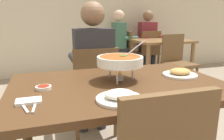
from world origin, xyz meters
The scene contains 17 objects.
cafe_rear_partition centered at (0.00, 3.32, 1.50)m, with size 10.00×0.10×3.00m, color beige.
dining_table_main centered at (0.00, 0.00, 0.66)m, with size 1.34×0.89×0.76m.
chair_diner_main centered at (0.00, 0.73, 0.51)m, with size 0.44×0.44×0.90m.
diner_main centered at (0.00, 0.76, 0.75)m, with size 0.40×0.45×1.31m.
curry_bowl centered at (0.03, 0.06, 0.89)m, with size 0.33×0.30×0.26m.
rice_plate centered at (-0.10, -0.28, 0.78)m, with size 0.24×0.24×0.06m.
appetizer_plate centered at (0.47, 0.03, 0.78)m, with size 0.24×0.24×0.06m.
sauce_dish centered at (-0.46, 0.01, 0.77)m, with size 0.09×0.09×0.02m.
napkin_folded centered at (-0.53, -0.18, 0.77)m, with size 0.12×0.08×0.02m, color white.
fork_utensil centered at (-0.55, -0.23, 0.77)m, with size 0.01×0.17×0.01m, color silver.
spoon_utensil centered at (-0.50, -0.23, 0.77)m, with size 0.01×0.17×0.01m, color silver.
dining_table_far centered at (1.66, 2.34, 0.63)m, with size 1.00×0.80×0.76m.
chair_bg_left centered at (1.62, 2.80, 0.51)m, with size 0.46×0.46×0.90m.
chair_bg_middle centered at (1.07, 2.86, 0.51)m, with size 0.45×0.45×0.90m.
chair_bg_right centered at (1.62, 1.79, 0.51)m, with size 0.48×0.48×0.90m.
patron_bg_left centered at (1.67, 2.93, 0.75)m, with size 0.40×0.45×1.31m.
patron_bg_middle centered at (1.04, 2.88, 0.75)m, with size 0.45×0.40×1.31m.
Camera 1 is at (-0.44, -1.25, 1.17)m, focal length 34.99 mm.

